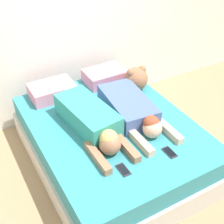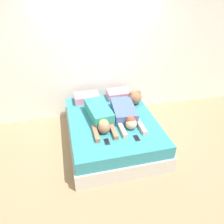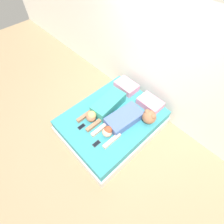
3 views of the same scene
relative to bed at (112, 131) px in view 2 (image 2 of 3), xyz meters
The scene contains 10 objects.
ground_plane 0.25m from the bed, ahead, with size 12.00×12.00×0.00m, color #9E8460.
wall_back 1.56m from the bed, 90.00° to the left, with size 12.00×0.06×2.60m.
bed is the anchor object (origin of this frame).
pillow_head_left 0.91m from the bed, 113.82° to the left, with size 0.49×0.34×0.16m.
pillow_head_right 0.91m from the bed, 66.18° to the left, with size 0.49×0.34×0.16m.
person_left 0.43m from the bed, behind, with size 0.43×1.09×0.23m.
person_right 0.43m from the bed, ahead, with size 0.46×1.07×0.22m.
cell_phone_left 0.69m from the bed, 110.90° to the right, with size 0.08×0.15×0.01m.
cell_phone_right 0.72m from the bed, 68.40° to the right, with size 0.08×0.15×0.01m.
plush_toy 0.83m from the bed, 37.72° to the left, with size 0.27×0.27×0.29m.
Camera 2 is at (-0.77, -3.17, 2.68)m, focal length 35.00 mm.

